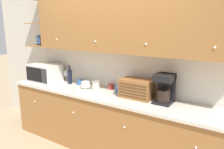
% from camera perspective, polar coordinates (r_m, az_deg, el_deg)
% --- Properties ---
extents(ground_plane, '(24.00, 24.00, 0.00)m').
position_cam_1_polar(ground_plane, '(3.82, 1.76, -17.22)').
color(ground_plane, tan).
extents(wall_back, '(5.90, 0.06, 2.60)m').
position_cam_1_polar(wall_back, '(3.38, 2.17, 2.42)').
color(wall_back, beige).
rests_on(wall_back, ground_plane).
extents(counter_unit, '(3.52, 0.62, 0.92)m').
position_cam_1_polar(counter_unit, '(3.38, -0.84, -12.54)').
color(counter_unit, '#A36B38').
rests_on(counter_unit, ground_plane).
extents(backsplash_panel, '(3.50, 0.01, 0.61)m').
position_cam_1_polar(backsplash_panel, '(3.37, 1.85, 1.14)').
color(backsplash_panel, silver).
rests_on(backsplash_panel, counter_unit).
extents(upper_cabinets, '(3.50, 0.38, 0.83)m').
position_cam_1_polar(upper_cabinets, '(3.06, 3.00, 13.48)').
color(upper_cabinets, '#A36B38').
rests_on(upper_cabinets, backsplash_panel).
extents(microwave, '(0.56, 0.38, 0.30)m').
position_cam_1_polar(microwave, '(4.07, -17.16, 0.43)').
color(microwave, silver).
rests_on(microwave, counter_unit).
extents(wine_glass, '(0.07, 0.07, 0.21)m').
position_cam_1_polar(wine_glass, '(3.93, -11.89, 0.20)').
color(wine_glass, silver).
rests_on(wine_glass, counter_unit).
extents(wine_bottle, '(0.07, 0.07, 0.31)m').
position_cam_1_polar(wine_bottle, '(3.80, -10.98, -0.27)').
color(wine_bottle, black).
rests_on(wine_bottle, counter_unit).
extents(mug, '(0.11, 0.09, 0.09)m').
position_cam_1_polar(mug, '(3.73, -8.41, -1.92)').
color(mug, '#38669E').
rests_on(mug, counter_unit).
extents(bowl_stack_on_counter, '(0.17, 0.17, 0.12)m').
position_cam_1_polar(bowl_stack_on_counter, '(3.51, -6.95, -2.64)').
color(bowl_stack_on_counter, silver).
rests_on(bowl_stack_on_counter, counter_unit).
extents(storage_canister, '(0.12, 0.12, 0.13)m').
position_cam_1_polar(storage_canister, '(3.41, -4.25, -2.85)').
color(storage_canister, silver).
rests_on(storage_canister, counter_unit).
extents(mug_patterned_third, '(0.09, 0.08, 0.09)m').
position_cam_1_polar(mug_patterned_third, '(3.42, -0.37, -3.16)').
color(mug_patterned_third, '#B73D38').
rests_on(mug_patterned_third, counter_unit).
extents(mug_blue_second, '(0.10, 0.09, 0.10)m').
position_cam_1_polar(mug_blue_second, '(3.25, 1.70, -3.95)').
color(mug_blue_second, '#38669E').
rests_on(mug_blue_second, counter_unit).
extents(bread_box, '(0.45, 0.26, 0.26)m').
position_cam_1_polar(bread_box, '(3.03, 6.44, -3.67)').
color(bread_box, '#996033').
rests_on(bread_box, counter_unit).
extents(coffee_maker, '(0.23, 0.25, 0.38)m').
position_cam_1_polar(coffee_maker, '(2.89, 13.59, -3.47)').
color(coffee_maker, black).
rests_on(coffee_maker, counter_unit).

